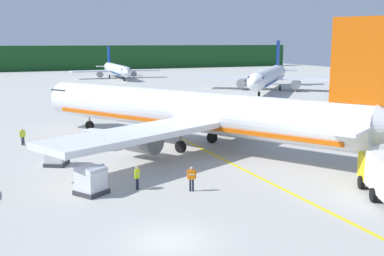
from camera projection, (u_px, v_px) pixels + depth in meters
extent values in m
cube|color=#B7B5AD|center=(52.00, 114.00, 67.75)|extent=(240.00, 320.00, 0.20)
cube|color=#19471E|center=(13.00, 59.00, 162.58)|extent=(216.00, 6.00, 8.72)
cylinder|color=white|center=(185.00, 110.00, 45.88)|extent=(21.62, 32.91, 3.80)
cone|color=white|center=(58.00, 97.00, 57.04)|extent=(4.33, 3.90, 3.61)
cube|color=#192333|center=(69.00, 91.00, 55.61)|extent=(4.00, 3.71, 0.60)
cube|color=white|center=(135.00, 134.00, 37.58)|extent=(16.54, 11.03, 0.50)
cylinder|color=slate|center=(142.00, 140.00, 41.02)|extent=(3.52, 3.87, 2.20)
cube|color=white|center=(249.00, 108.00, 52.09)|extent=(15.70, 13.40, 0.50)
cylinder|color=slate|center=(222.00, 121.00, 51.18)|extent=(3.52, 3.87, 2.20)
cube|color=#D8590C|center=(360.00, 61.00, 35.37)|extent=(2.55, 3.97, 6.50)
cube|color=white|center=(356.00, 123.00, 36.22)|extent=(10.58, 8.05, 0.24)
cube|color=#D8590C|center=(185.00, 121.00, 46.07)|extent=(19.62, 29.72, 0.36)
cylinder|color=black|center=(90.00, 126.00, 54.36)|extent=(0.86, 1.12, 1.10)
cylinder|color=gray|center=(89.00, 119.00, 54.22)|extent=(0.20, 0.20, 0.50)
cylinder|color=black|center=(181.00, 147.00, 43.47)|extent=(0.86, 1.12, 1.10)
cylinder|color=gray|center=(181.00, 138.00, 43.33)|extent=(0.20, 0.20, 0.50)
cylinder|color=black|center=(212.00, 138.00, 47.60)|extent=(0.86, 1.12, 1.10)
cylinder|color=gray|center=(212.00, 130.00, 47.46)|extent=(0.20, 0.20, 0.50)
cylinder|color=silver|center=(269.00, 76.00, 98.06)|extent=(22.83, 25.99, 3.31)
cone|color=silver|center=(255.00, 83.00, 82.37)|extent=(3.75, 3.63, 3.14)
cone|color=silver|center=(279.00, 70.00, 114.02)|extent=(3.95, 3.94, 2.81)
cube|color=#192333|center=(257.00, 78.00, 84.03)|extent=(3.49, 3.41, 0.52)
cube|color=silver|center=(308.00, 79.00, 97.48)|extent=(12.62, 12.96, 0.44)
cylinder|color=slate|center=(296.00, 85.00, 96.89)|extent=(3.26, 3.36, 1.91)
cube|color=silver|center=(233.00, 77.00, 102.13)|extent=(13.85, 11.31, 0.44)
cylinder|color=slate|center=(242.00, 83.00, 100.15)|extent=(3.26, 3.36, 1.91)
cube|color=navy|center=(278.00, 53.00, 110.75)|extent=(2.72, 3.12, 5.66)
cube|color=silver|center=(277.00, 70.00, 111.49)|extent=(8.70, 7.99, 0.21)
cube|color=navy|center=(269.00, 80.00, 98.23)|extent=(20.67, 23.50, 0.31)
cylinder|color=black|center=(259.00, 94.00, 87.34)|extent=(0.85, 0.93, 0.96)
cylinder|color=gray|center=(259.00, 91.00, 87.22)|extent=(0.17, 0.17, 0.44)
cylinder|color=black|center=(280.00, 88.00, 99.09)|extent=(0.85, 0.93, 0.96)
cylinder|color=gray|center=(280.00, 85.00, 98.97)|extent=(0.17, 0.17, 0.44)
cylinder|color=black|center=(259.00, 88.00, 100.41)|extent=(0.85, 0.93, 0.96)
cylinder|color=gray|center=(259.00, 84.00, 100.29)|extent=(0.17, 0.17, 0.44)
cylinder|color=silver|center=(117.00, 69.00, 131.15)|extent=(4.35, 26.24, 2.76)
cone|color=silver|center=(127.00, 72.00, 118.25)|extent=(2.72, 1.90, 2.62)
cone|color=silver|center=(108.00, 66.00, 144.28)|extent=(2.48, 2.46, 2.34)
cube|color=#192333|center=(126.00, 69.00, 119.61)|extent=(2.45, 1.88, 0.44)
cube|color=silver|center=(139.00, 70.00, 134.77)|extent=(12.02, 5.35, 0.36)
cylinder|color=slate|center=(133.00, 74.00, 133.06)|extent=(1.74, 2.42, 1.60)
cube|color=silver|center=(92.00, 71.00, 130.39)|extent=(11.75, 3.98, 0.36)
cylinder|color=slate|center=(100.00, 75.00, 130.00)|extent=(1.74, 2.42, 1.60)
cube|color=navy|center=(109.00, 55.00, 141.57)|extent=(0.46, 3.20, 4.72)
cube|color=silver|center=(109.00, 66.00, 142.19)|extent=(7.67, 2.78, 0.17)
cube|color=navy|center=(117.00, 72.00, 131.29)|extent=(4.06, 23.62, 0.26)
cylinder|color=black|center=(124.00, 80.00, 122.34)|extent=(0.30, 0.81, 0.80)
cylinder|color=gray|center=(124.00, 77.00, 122.24)|extent=(0.15, 0.15, 0.36)
cylinder|color=black|center=(123.00, 77.00, 133.17)|extent=(0.30, 0.81, 0.80)
cylinder|color=gray|center=(123.00, 75.00, 133.06)|extent=(0.15, 0.15, 0.36)
cylinder|color=black|center=(109.00, 77.00, 131.92)|extent=(0.30, 0.81, 0.80)
cylinder|color=gray|center=(109.00, 75.00, 131.82)|extent=(0.15, 0.15, 0.36)
cylinder|color=white|center=(10.00, 61.00, 191.77)|extent=(8.15, 23.40, 2.48)
cone|color=white|center=(1.00, 60.00, 201.59)|extent=(2.67, 2.10, 2.36)
cone|color=white|center=(20.00, 62.00, 181.71)|extent=(2.56, 2.54, 2.11)
cube|color=#192333|center=(2.00, 59.00, 200.36)|extent=(2.43, 2.03, 0.39)
cube|color=white|center=(26.00, 62.00, 194.39)|extent=(10.89, 6.54, 0.33)
cylinder|color=slate|center=(21.00, 64.00, 194.38)|extent=(1.90, 2.38, 1.44)
cube|color=#19723F|center=(18.00, 53.00, 182.74)|extent=(0.93, 2.84, 4.24)
cube|color=white|center=(18.00, 61.00, 183.29)|extent=(7.09, 3.68, 0.16)
cube|color=#19723F|center=(10.00, 63.00, 191.90)|extent=(7.45, 21.09, 0.24)
cylinder|color=black|center=(4.00, 65.00, 199.11)|extent=(0.40, 0.75, 0.72)
cylinder|color=gray|center=(4.00, 64.00, 199.02)|extent=(0.13, 0.13, 0.33)
cylinder|color=black|center=(7.00, 66.00, 190.34)|extent=(0.40, 0.75, 0.72)
cylinder|color=gray|center=(6.00, 65.00, 190.25)|extent=(0.13, 0.13, 0.33)
cylinder|color=black|center=(15.00, 66.00, 192.36)|extent=(0.40, 0.75, 0.72)
cylinder|color=gray|center=(15.00, 65.00, 192.27)|extent=(0.13, 0.13, 0.33)
cube|color=yellow|center=(377.00, 167.00, 32.85)|extent=(2.78, 2.61, 1.80)
cube|color=#192333|center=(374.00, 159.00, 33.62)|extent=(1.68, 0.92, 0.94)
cylinder|color=black|center=(361.00, 182.00, 32.82)|extent=(0.66, 0.93, 0.90)
cylinder|color=black|center=(373.00, 195.00, 30.10)|extent=(0.66, 0.93, 0.90)
cube|color=#333338|center=(94.00, 148.00, 44.89)|extent=(2.52, 2.52, 0.30)
cube|color=silver|center=(93.00, 138.00, 44.73)|extent=(2.24, 2.24, 1.57)
cube|color=silver|center=(90.00, 132.00, 44.11)|extent=(1.56, 1.61, 0.57)
cube|color=#333338|center=(57.00, 164.00, 39.03)|extent=(2.25, 2.25, 0.30)
cube|color=silver|center=(56.00, 153.00, 38.86)|extent=(1.98, 1.98, 1.52)
cube|color=silver|center=(62.00, 146.00, 38.70)|extent=(1.25, 1.58, 0.55)
cube|color=#333338|center=(91.00, 192.00, 31.68)|extent=(2.46, 2.46, 0.30)
cube|color=silver|center=(91.00, 178.00, 31.52)|extent=(2.18, 2.18, 1.58)
cube|color=silver|center=(96.00, 170.00, 31.09)|extent=(1.69, 1.40, 0.57)
cylinder|color=#191E33|center=(138.00, 183.00, 32.73)|extent=(0.14, 0.14, 0.81)
cylinder|color=#191E33|center=(137.00, 184.00, 32.56)|extent=(0.14, 0.14, 0.81)
cube|color=#CCE519|center=(137.00, 174.00, 32.51)|extent=(0.45, 0.48, 0.61)
cube|color=silver|center=(137.00, 173.00, 32.51)|extent=(0.46, 0.49, 0.06)
sphere|color=tan|center=(137.00, 168.00, 32.44)|extent=(0.22, 0.22, 0.22)
cylinder|color=#CCE519|center=(139.00, 172.00, 32.76)|extent=(0.09, 0.09, 0.58)
cylinder|color=#CCE519|center=(135.00, 174.00, 32.25)|extent=(0.09, 0.09, 0.58)
cylinder|color=#191E33|center=(193.00, 185.00, 32.24)|extent=(0.14, 0.14, 0.85)
cylinder|color=#191E33|center=(190.00, 185.00, 32.25)|extent=(0.14, 0.14, 0.85)
cube|color=orange|center=(192.00, 175.00, 32.11)|extent=(0.49, 0.39, 0.64)
cube|color=silver|center=(192.00, 174.00, 32.10)|extent=(0.51, 0.40, 0.06)
sphere|color=tan|center=(192.00, 168.00, 32.03)|extent=(0.23, 0.23, 0.23)
cylinder|color=orange|center=(196.00, 174.00, 32.09)|extent=(0.09, 0.09, 0.61)
cylinder|color=orange|center=(188.00, 174.00, 32.11)|extent=(0.09, 0.09, 0.61)
cylinder|color=#191E33|center=(22.00, 141.00, 46.60)|extent=(0.14, 0.14, 0.82)
cylinder|color=#191E33|center=(24.00, 141.00, 46.73)|extent=(0.14, 0.14, 0.82)
cube|color=#CCE519|center=(22.00, 134.00, 46.54)|extent=(0.49, 0.39, 0.61)
cube|color=silver|center=(22.00, 134.00, 46.53)|extent=(0.51, 0.40, 0.06)
sphere|color=tan|center=(22.00, 130.00, 46.46)|extent=(0.22, 0.22, 0.22)
cylinder|color=#CCE519|center=(20.00, 134.00, 46.33)|extent=(0.09, 0.09, 0.58)
cylinder|color=#CCE519|center=(25.00, 133.00, 46.73)|extent=(0.09, 0.09, 0.58)
cube|color=yellow|center=(216.00, 156.00, 42.36)|extent=(0.30, 60.00, 0.01)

